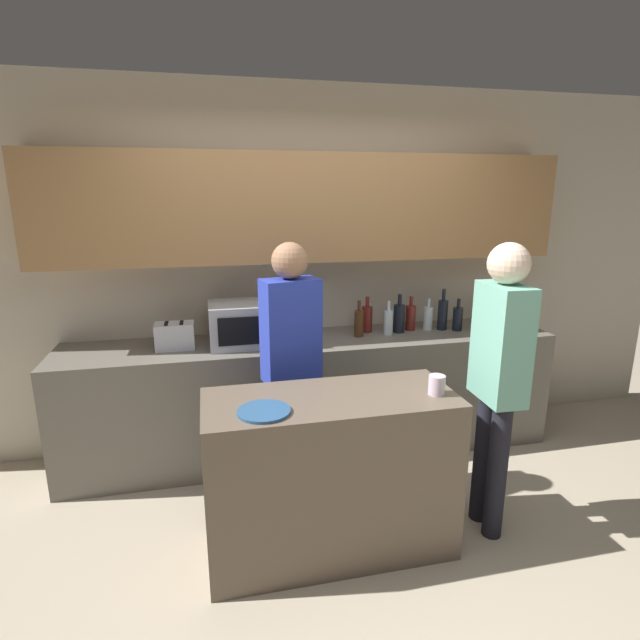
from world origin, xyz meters
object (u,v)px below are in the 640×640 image
(microwave, at_px, (247,324))
(cup_0, at_px, (437,385))
(plate_on_island, at_px, (264,411))
(toaster, at_px, (175,336))
(bottle_2, at_px, (388,322))
(person_center, at_px, (499,367))
(bottle_7, at_px, (458,318))
(bottle_5, at_px, (428,318))
(potted_plant, at_px, (489,304))
(bottle_3, at_px, (399,318))
(bottle_6, at_px, (443,314))
(bottle_0, at_px, (359,323))
(bottle_1, at_px, (367,318))
(bottle_4, at_px, (410,317))
(person_left, at_px, (291,352))

(microwave, height_order, cup_0, microwave)
(plate_on_island, bearing_deg, toaster, 111.44)
(bottle_2, relative_size, person_center, 0.15)
(microwave, xyz_separation_m, bottle_7, (1.62, -0.00, -0.05))
(toaster, xyz_separation_m, person_center, (1.78, -1.12, 0.03))
(person_center, bearing_deg, bottle_5, -3.69)
(potted_plant, bearing_deg, bottle_3, 176.29)
(potted_plant, relative_size, bottle_2, 1.53)
(potted_plant, xyz_separation_m, bottle_6, (-0.37, 0.05, -0.07))
(bottle_0, bearing_deg, toaster, -179.87)
(bottle_0, bearing_deg, plate_on_island, -125.24)
(bottle_5, distance_m, bottle_6, 0.12)
(plate_on_island, bearing_deg, bottle_0, 54.76)
(bottle_1, distance_m, bottle_6, 0.60)
(microwave, distance_m, bottle_0, 0.83)
(bottle_4, relative_size, person_center, 0.16)
(potted_plant, bearing_deg, bottle_6, 172.98)
(bottle_0, height_order, bottle_5, bottle_0)
(bottle_2, height_order, plate_on_island, bottle_2)
(toaster, height_order, person_center, person_center)
(bottle_5, distance_m, person_center, 1.19)
(bottle_6, bearing_deg, person_center, -101.56)
(potted_plant, distance_m, bottle_5, 0.50)
(bottle_1, bearing_deg, bottle_7, -9.83)
(microwave, xyz_separation_m, bottle_6, (1.52, 0.05, -0.03))
(potted_plant, distance_m, person_left, 1.76)
(bottle_2, xyz_separation_m, bottle_7, (0.56, -0.01, -0.00))
(microwave, bearing_deg, bottle_6, 1.77)
(person_center, bearing_deg, cup_0, 100.05)
(microwave, xyz_separation_m, person_left, (0.22, -0.54, -0.05))
(bottle_5, xyz_separation_m, person_center, (-0.13, -1.19, 0.02))
(potted_plant, distance_m, plate_on_island, 2.27)
(toaster, relative_size, bottle_6, 0.80)
(bottle_1, xyz_separation_m, bottle_5, (0.48, -0.05, -0.01))
(bottle_0, bearing_deg, bottle_5, 5.97)
(cup_0, bearing_deg, person_left, 136.73)
(cup_0, bearing_deg, bottle_7, 57.85)
(plate_on_island, bearing_deg, bottle_4, 44.83)
(bottle_4, bearing_deg, microwave, -175.94)
(bottle_4, bearing_deg, bottle_5, -10.26)
(bottle_6, bearing_deg, bottle_7, -26.55)
(bottle_5, bearing_deg, bottle_3, -176.20)
(potted_plant, height_order, plate_on_island, potted_plant)
(bottle_6, distance_m, plate_on_island, 1.99)
(bottle_0, distance_m, bottle_7, 0.80)
(bottle_5, bearing_deg, person_center, -96.13)
(person_center, bearing_deg, bottle_3, 8.39)
(bottle_4, relative_size, bottle_6, 0.83)
(bottle_3, height_order, bottle_6, bottle_6)
(bottle_7, distance_m, plate_on_island, 2.03)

